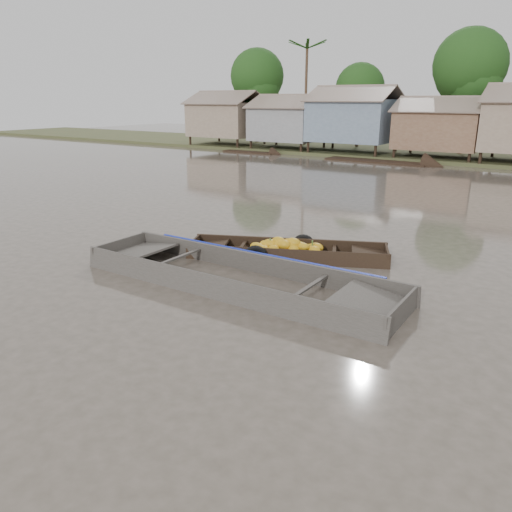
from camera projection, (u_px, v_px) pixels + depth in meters
The scene contains 3 objects.
ground at pixel (266, 302), 11.35m from camera, with size 120.00×120.00×0.00m, color #4B443A.
banana_boat at pixel (285, 251), 14.49m from camera, with size 5.80×3.58×0.78m.
viewer_boat at pixel (239, 282), 12.34m from camera, with size 8.42×2.24×0.68m.
Camera 1 is at (5.61, -8.88, 4.43)m, focal length 35.00 mm.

